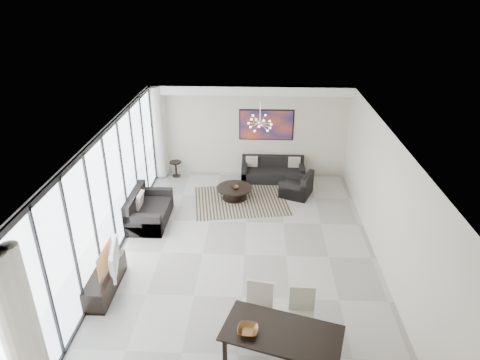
# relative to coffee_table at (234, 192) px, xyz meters

# --- Properties ---
(room_shell) EXTENTS (6.00, 9.00, 2.90)m
(room_shell) POSITION_rel_coffee_table_xyz_m (0.85, -2.74, 1.25)
(room_shell) COLOR #A8A39B
(room_shell) RESTS_ON ground
(window_wall) EXTENTS (0.37, 8.95, 2.90)m
(window_wall) POSITION_rel_coffee_table_xyz_m (-2.46, -2.74, 1.27)
(window_wall) COLOR silver
(window_wall) RESTS_ON floor
(soffit) EXTENTS (5.98, 0.40, 0.26)m
(soffit) POSITION_rel_coffee_table_xyz_m (0.39, 1.56, 2.57)
(soffit) COLOR white
(soffit) RESTS_ON room_shell
(painting) EXTENTS (1.68, 0.04, 0.98)m
(painting) POSITION_rel_coffee_table_xyz_m (0.89, 1.73, 1.45)
(painting) COLOR #CC471C
(painting) RESTS_ON room_shell
(chandelier) EXTENTS (0.66, 0.66, 0.71)m
(chandelier) POSITION_rel_coffee_table_xyz_m (0.69, -0.24, 2.15)
(chandelier) COLOR silver
(chandelier) RESTS_ON room_shell
(rug) EXTENTS (2.85, 2.36, 0.01)m
(rug) POSITION_rel_coffee_table_xyz_m (0.19, -0.14, -0.19)
(rug) COLOR black
(rug) RESTS_ON floor
(coffee_table) EXTENTS (1.00, 1.00, 0.35)m
(coffee_table) POSITION_rel_coffee_table_xyz_m (0.00, 0.00, 0.00)
(coffee_table) COLOR black
(coffee_table) RESTS_ON floor
(bowl_coffee) EXTENTS (0.21, 0.21, 0.06)m
(bowl_coffee) POSITION_rel_coffee_table_xyz_m (0.03, -0.06, 0.18)
(bowl_coffee) COLOR brown
(bowl_coffee) RESTS_ON coffee_table
(sofa_main) EXTENTS (1.94, 0.79, 0.70)m
(sofa_main) POSITION_rel_coffee_table_xyz_m (1.12, 1.32, 0.04)
(sofa_main) COLOR black
(sofa_main) RESTS_ON floor
(loveseat) EXTENTS (0.91, 1.62, 0.81)m
(loveseat) POSITION_rel_coffee_table_xyz_m (-2.16, -1.36, 0.08)
(loveseat) COLOR black
(loveseat) RESTS_ON floor
(armchair) EXTENTS (1.05, 1.08, 0.71)m
(armchair) POSITION_rel_coffee_table_xyz_m (1.81, 0.29, 0.04)
(armchair) COLOR black
(armchair) RESTS_ON floor
(side_table) EXTENTS (0.37, 0.37, 0.51)m
(side_table) POSITION_rel_coffee_table_xyz_m (-1.94, 1.41, 0.14)
(side_table) COLOR black
(side_table) RESTS_ON floor
(tv_console) EXTENTS (0.42, 1.50, 0.47)m
(tv_console) POSITION_rel_coffee_table_xyz_m (-2.37, -4.08, 0.04)
(tv_console) COLOR black
(tv_console) RESTS_ON floor
(television) EXTENTS (0.33, 0.96, 0.55)m
(television) POSITION_rel_coffee_table_xyz_m (-2.21, -4.06, 0.54)
(television) COLOR gray
(television) RESTS_ON tv_console
(dining_table) EXTENTS (2.03, 1.41, 0.77)m
(dining_table) POSITION_rel_coffee_table_xyz_m (1.09, -5.84, 0.49)
(dining_table) COLOR black
(dining_table) RESTS_ON floor
(dining_chair_nw) EXTENTS (0.54, 0.54, 1.02)m
(dining_chair_nw) POSITION_rel_coffee_table_xyz_m (0.73, -5.05, 0.39)
(dining_chair_nw) COLOR #BAB29A
(dining_chair_nw) RESTS_ON floor
(dining_chair_ne) EXTENTS (0.46, 0.46, 0.97)m
(dining_chair_ne) POSITION_rel_coffee_table_xyz_m (1.47, -5.09, 0.36)
(dining_chair_ne) COLOR #BAB29A
(dining_chair_ne) RESTS_ON floor
(bowl_dining) EXTENTS (0.36, 0.36, 0.08)m
(bowl_dining) POSITION_rel_coffee_table_xyz_m (0.56, -5.87, 0.61)
(bowl_dining) COLOR brown
(bowl_dining) RESTS_ON dining_table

